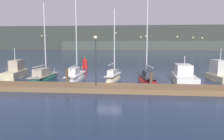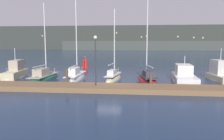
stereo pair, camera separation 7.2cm
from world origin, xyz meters
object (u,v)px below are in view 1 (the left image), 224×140
Objects in this scene: sailboat_berth_4 at (113,78)px; dock_lamppost at (96,53)px; sailboat_berth_3 at (76,78)px; motorboat_berth_6 at (184,79)px; sailboat_berth_2 at (44,78)px; sailboat_berth_5 at (147,80)px; motorboat_berth_7 at (219,77)px; channel_buoy at (85,64)px; motorboat_berth_1 at (16,74)px.

sailboat_berth_4 reaches higher than dock_lamppost.
motorboat_berth_6 is (12.33, -0.51, 0.16)m from sailboat_berth_3.
sailboat_berth_2 reaches higher than sailboat_berth_4.
motorboat_berth_6 is (7.88, -0.63, 0.15)m from sailboat_berth_4.
motorboat_berth_6 is at bearing 1.38° from sailboat_berth_5.
dock_lamppost is at bearing -154.12° from motorboat_berth_7.
sailboat_berth_5 is 16.43m from channel_buoy.
motorboat_berth_6 is 1.35× the size of motorboat_berth_7.
sailboat_berth_3 reaches higher than sailboat_berth_4.
dock_lamppost reaches higher than channel_buoy.
sailboat_berth_4 is 3.95m from sailboat_berth_5.
sailboat_berth_3 is 7.32m from dock_lamppost.
sailboat_berth_5 is (8.34, -0.60, -0.01)m from sailboat_berth_3.
sailboat_berth_5 is 7.77m from dock_lamppost.
channel_buoy is (-14.03, 12.90, 0.41)m from motorboat_berth_6.
motorboat_berth_1 is 0.58× the size of sailboat_berth_5.
motorboat_berth_1 is 12.19m from sailboat_berth_4.
sailboat_berth_5 reaches higher than motorboat_berth_1.
motorboat_berth_1 is at bearing -116.91° from channel_buoy.
sailboat_berth_5 reaches higher than sailboat_berth_4.
motorboat_berth_6 is 19.06m from channel_buoy.
sailboat_berth_2 reaches higher than channel_buoy.
motorboat_berth_1 is 13.33m from channel_buoy.
motorboat_berth_1 is 0.68× the size of sailboat_berth_4.
sailboat_berth_2 is at bearing -13.93° from motorboat_berth_1.
sailboat_berth_3 is at bearing 177.65° from motorboat_berth_6.
sailboat_berth_2 is 2.16× the size of dock_lamppost.
motorboat_berth_6 is 10.75m from dock_lamppost.
motorboat_berth_1 is at bearing 151.09° from dock_lamppost.
sailboat_berth_5 is 5.22× the size of channel_buoy.
motorboat_berth_1 is 0.88× the size of motorboat_berth_6.
dock_lamppost is at bearing -100.43° from sailboat_berth_4.
sailboat_berth_3 is 12.34m from motorboat_berth_6.
sailboat_berth_5 is at bearing -3.96° from motorboat_berth_1.
sailboat_berth_5 is at bearing -0.50° from sailboat_berth_2.
sailboat_berth_3 is 4.45m from sailboat_berth_4.
motorboat_berth_6 is at bearing -163.44° from motorboat_berth_7.
channel_buoy is at bearing 105.78° from dock_lamppost.
sailboat_berth_5 is 1.52× the size of motorboat_berth_6.
motorboat_berth_7 is 14.89m from dock_lamppost.
sailboat_berth_4 is at bearing -177.09° from motorboat_berth_7.
channel_buoy is 0.44× the size of dock_lamppost.
motorboat_berth_7 is at bearing 3.51° from sailboat_berth_2.
motorboat_berth_7 is (4.20, 1.25, 0.14)m from motorboat_berth_6.
motorboat_berth_6 is (3.99, 0.10, 0.18)m from sailboat_berth_5.
sailboat_berth_2 is 16.00m from motorboat_berth_6.
sailboat_berth_4 reaches higher than motorboat_berth_6.
sailboat_berth_3 is 8.36m from sailboat_berth_5.
motorboat_berth_1 reaches higher than motorboat_berth_6.
sailboat_berth_4 is at bearing 79.57° from dock_lamppost.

